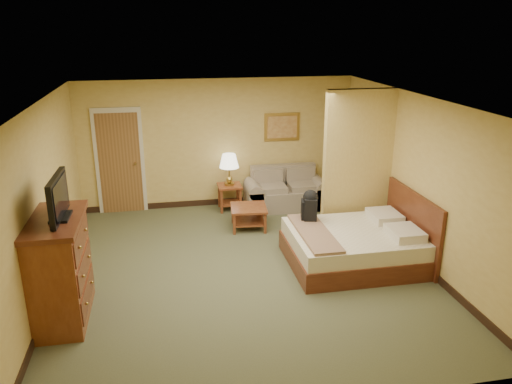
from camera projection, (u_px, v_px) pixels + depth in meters
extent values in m
plane|color=#4F5335|center=(243.00, 270.00, 7.70)|extent=(6.00, 6.00, 0.00)
plane|color=white|center=(242.00, 101.00, 6.87)|extent=(6.00, 6.00, 0.00)
cube|color=tan|center=(218.00, 144.00, 10.08)|extent=(5.50, 0.02, 2.60)
cube|color=tan|center=(44.00, 202.00, 6.79)|extent=(0.02, 6.00, 2.60)
cube|color=tan|center=(416.00, 179.00, 7.78)|extent=(0.02, 6.00, 2.60)
cube|color=tan|center=(357.00, 166.00, 8.53)|extent=(1.20, 0.15, 2.60)
cube|color=beige|center=(120.00, 161.00, 9.78)|extent=(0.94, 0.06, 2.10)
cube|color=brown|center=(120.00, 164.00, 9.78)|extent=(0.80, 0.04, 2.00)
cylinder|color=#A5893C|center=(136.00, 163.00, 9.78)|extent=(0.04, 0.12, 0.04)
cube|color=black|center=(220.00, 202.00, 10.46)|extent=(5.50, 0.02, 0.12)
cube|color=gray|center=(286.00, 198.00, 10.22)|extent=(1.37, 0.73, 0.41)
cube|color=gray|center=(283.00, 174.00, 10.38)|extent=(1.37, 0.18, 0.43)
cube|color=gray|center=(253.00, 199.00, 10.09)|extent=(0.29, 0.73, 0.46)
cube|color=gray|center=(318.00, 195.00, 10.34)|extent=(0.29, 0.73, 0.46)
cube|color=maroon|center=(229.00, 186.00, 10.04)|extent=(0.48, 0.48, 0.04)
cube|color=maroon|center=(230.00, 203.00, 10.15)|extent=(0.40, 0.40, 0.03)
cube|color=maroon|center=(222.00, 202.00, 9.91)|extent=(0.05, 0.05, 0.48)
cube|color=maroon|center=(240.00, 201.00, 9.98)|extent=(0.05, 0.05, 0.48)
cube|color=maroon|center=(219.00, 196.00, 10.26)|extent=(0.05, 0.05, 0.48)
cube|color=maroon|center=(238.00, 195.00, 10.33)|extent=(0.05, 0.05, 0.48)
cylinder|color=#A5893C|center=(229.00, 184.00, 10.02)|extent=(0.19, 0.19, 0.04)
cylinder|color=#A5893C|center=(229.00, 172.00, 9.94)|extent=(0.03, 0.03, 0.32)
cone|color=white|center=(229.00, 161.00, 9.87)|extent=(0.39, 0.39, 0.27)
cube|color=maroon|center=(249.00, 208.00, 9.15)|extent=(0.71, 0.71, 0.04)
cube|color=maroon|center=(249.00, 221.00, 9.23)|extent=(0.61, 0.61, 0.03)
cube|color=maroon|center=(236.00, 225.00, 8.91)|extent=(0.05, 0.05, 0.39)
cube|color=maroon|center=(260.00, 212.00, 9.52)|extent=(0.05, 0.05, 0.39)
cube|color=#B78E3F|center=(282.00, 127.00, 10.20)|extent=(0.74, 0.03, 0.57)
cube|color=#AB6934|center=(282.00, 127.00, 10.18)|extent=(0.61, 0.02, 0.45)
cube|color=maroon|center=(60.00, 272.00, 6.25)|extent=(0.60, 1.20, 1.31)
cube|color=#4F2112|center=(52.00, 221.00, 6.03)|extent=(0.68, 1.29, 0.07)
cube|color=black|center=(61.00, 217.00, 6.03)|extent=(0.22, 0.38, 0.03)
cube|color=black|center=(58.00, 197.00, 5.95)|extent=(0.08, 0.87, 0.52)
cube|color=#4F2112|center=(353.00, 254.00, 7.88)|extent=(2.03, 1.62, 0.30)
cube|color=#F0E7C4|center=(354.00, 238.00, 7.79)|extent=(1.97, 1.56, 0.24)
cube|color=#4F2112|center=(412.00, 226.00, 7.92)|extent=(0.06, 1.73, 1.12)
cube|color=silver|center=(405.00, 233.00, 7.52)|extent=(0.46, 0.56, 0.14)
cube|color=silver|center=(385.00, 216.00, 8.18)|extent=(0.46, 0.56, 0.14)
cube|color=#856248|center=(314.00, 233.00, 7.62)|extent=(0.46, 1.52, 0.05)
cube|color=black|center=(310.00, 209.00, 8.08)|extent=(0.27, 0.34, 0.41)
sphere|color=black|center=(311.00, 197.00, 8.01)|extent=(0.24, 0.24, 0.24)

